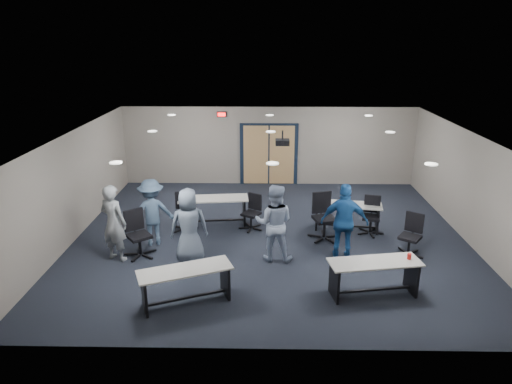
{
  "coord_description": "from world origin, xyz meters",
  "views": [
    {
      "loc": [
        -0.16,
        -10.86,
        4.98
      ],
      "look_at": [
        -0.36,
        -0.3,
        1.33
      ],
      "focal_mm": 32.0,
      "sensor_mm": 36.0,
      "label": 1
    }
  ],
  "objects_px": {
    "table_front_right": "(374,272)",
    "chair_loose_right": "(410,236)",
    "chair_loose_left": "(139,234)",
    "person_back": "(152,212)",
    "table_back_right": "(347,212)",
    "chair_back_a": "(184,212)",
    "table_front_left": "(185,280)",
    "chair_back_c": "(325,217)",
    "chair_back_d": "(371,216)",
    "person_plaid": "(189,226)",
    "person_lightblue": "(274,223)",
    "chair_back_b": "(251,212)",
    "table_back_left": "(213,206)",
    "person_gray": "(114,223)",
    "person_navy": "(344,222)"
  },
  "relations": [
    {
      "from": "chair_loose_left",
      "to": "chair_back_a",
      "type": "bearing_deg",
      "value": 24.91
    },
    {
      "from": "chair_loose_right",
      "to": "person_plaid",
      "type": "bearing_deg",
      "value": -140.61
    },
    {
      "from": "chair_back_c",
      "to": "chair_loose_left",
      "type": "height_order",
      "value": "chair_back_c"
    },
    {
      "from": "chair_back_a",
      "to": "person_lightblue",
      "type": "xyz_separation_m",
      "value": [
        2.37,
        -1.65,
        0.41
      ]
    },
    {
      "from": "chair_back_a",
      "to": "table_front_left",
      "type": "bearing_deg",
      "value": -90.49
    },
    {
      "from": "person_lightblue",
      "to": "chair_back_d",
      "type": "bearing_deg",
      "value": -142.85
    },
    {
      "from": "chair_back_c",
      "to": "chair_back_b",
      "type": "bearing_deg",
      "value": 146.18
    },
    {
      "from": "chair_back_d",
      "to": "person_navy",
      "type": "xyz_separation_m",
      "value": [
        -0.95,
        -1.41,
        0.41
      ]
    },
    {
      "from": "chair_loose_right",
      "to": "person_back",
      "type": "distance_m",
      "value": 6.23
    },
    {
      "from": "table_back_right",
      "to": "chair_loose_right",
      "type": "relative_size",
      "value": 1.81
    },
    {
      "from": "table_front_right",
      "to": "person_plaid",
      "type": "relative_size",
      "value": 1.09
    },
    {
      "from": "chair_back_b",
      "to": "chair_back_c",
      "type": "relative_size",
      "value": 0.79
    },
    {
      "from": "chair_back_a",
      "to": "person_plaid",
      "type": "distance_m",
      "value": 1.84
    },
    {
      "from": "chair_back_b",
      "to": "person_navy",
      "type": "bearing_deg",
      "value": -6.27
    },
    {
      "from": "chair_loose_left",
      "to": "chair_loose_right",
      "type": "relative_size",
      "value": 1.09
    },
    {
      "from": "table_front_left",
      "to": "chair_back_c",
      "type": "height_order",
      "value": "chair_back_c"
    },
    {
      "from": "chair_back_c",
      "to": "table_front_left",
      "type": "bearing_deg",
      "value": -151.72
    },
    {
      "from": "chair_loose_right",
      "to": "person_gray",
      "type": "bearing_deg",
      "value": -141.8
    },
    {
      "from": "table_back_left",
      "to": "table_back_right",
      "type": "bearing_deg",
      "value": -10.5
    },
    {
      "from": "table_front_right",
      "to": "person_plaid",
      "type": "bearing_deg",
      "value": 150.85
    },
    {
      "from": "chair_back_c",
      "to": "person_plaid",
      "type": "xyz_separation_m",
      "value": [
        -3.25,
        -1.23,
        0.27
      ]
    },
    {
      "from": "chair_loose_left",
      "to": "chair_back_c",
      "type": "bearing_deg",
      "value": -25.03
    },
    {
      "from": "table_back_right",
      "to": "chair_back_a",
      "type": "bearing_deg",
      "value": -169.49
    },
    {
      "from": "table_front_right",
      "to": "table_back_right",
      "type": "bearing_deg",
      "value": 80.52
    },
    {
      "from": "chair_back_a",
      "to": "chair_back_b",
      "type": "height_order",
      "value": "chair_back_a"
    },
    {
      "from": "chair_loose_left",
      "to": "table_front_right",
      "type": "bearing_deg",
      "value": -55.4
    },
    {
      "from": "chair_loose_left",
      "to": "person_back",
      "type": "bearing_deg",
      "value": 38.27
    },
    {
      "from": "chair_loose_left",
      "to": "chair_back_b",
      "type": "bearing_deg",
      "value": -5.67
    },
    {
      "from": "person_gray",
      "to": "person_navy",
      "type": "xyz_separation_m",
      "value": [
        5.29,
        0.15,
        0.0
      ]
    },
    {
      "from": "table_front_left",
      "to": "chair_loose_left",
      "type": "xyz_separation_m",
      "value": [
        -1.42,
        1.97,
        0.06
      ]
    },
    {
      "from": "table_front_right",
      "to": "chair_loose_right",
      "type": "xyz_separation_m",
      "value": [
        1.23,
        1.75,
        0.0
      ]
    },
    {
      "from": "chair_back_a",
      "to": "chair_back_d",
      "type": "distance_m",
      "value": 4.95
    },
    {
      "from": "chair_back_b",
      "to": "chair_back_d",
      "type": "xyz_separation_m",
      "value": [
        3.15,
        -0.25,
        0.03
      ]
    },
    {
      "from": "table_back_left",
      "to": "chair_loose_left",
      "type": "bearing_deg",
      "value": -134.23
    },
    {
      "from": "chair_back_d",
      "to": "chair_loose_left",
      "type": "xyz_separation_m",
      "value": [
        -5.74,
        -1.39,
        0.05
      ]
    },
    {
      "from": "table_back_left",
      "to": "person_lightblue",
      "type": "xyz_separation_m",
      "value": [
        1.63,
        -2.05,
        0.39
      ]
    },
    {
      "from": "chair_loose_left",
      "to": "person_back",
      "type": "xyz_separation_m",
      "value": [
        0.17,
        0.69,
        0.29
      ]
    },
    {
      "from": "table_back_left",
      "to": "person_plaid",
      "type": "distance_m",
      "value": 2.21
    },
    {
      "from": "table_back_right",
      "to": "table_back_left",
      "type": "bearing_deg",
      "value": -175.59
    },
    {
      "from": "table_front_left",
      "to": "chair_loose_left",
      "type": "bearing_deg",
      "value": 103.57
    },
    {
      "from": "chair_back_b",
      "to": "person_gray",
      "type": "xyz_separation_m",
      "value": [
        -3.09,
        -1.81,
        0.44
      ]
    },
    {
      "from": "chair_back_c",
      "to": "chair_loose_right",
      "type": "bearing_deg",
      "value": -41.49
    },
    {
      "from": "person_plaid",
      "to": "person_lightblue",
      "type": "distance_m",
      "value": 1.94
    },
    {
      "from": "table_front_left",
      "to": "chair_back_c",
      "type": "distance_m",
      "value": 4.29
    },
    {
      "from": "chair_back_c",
      "to": "person_lightblue",
      "type": "height_order",
      "value": "person_lightblue"
    },
    {
      "from": "person_plaid",
      "to": "person_lightblue",
      "type": "relative_size",
      "value": 0.96
    },
    {
      "from": "table_back_left",
      "to": "chair_loose_right",
      "type": "distance_m",
      "value": 5.16
    },
    {
      "from": "person_gray",
      "to": "person_navy",
      "type": "relative_size",
      "value": 1.0
    },
    {
      "from": "chair_back_a",
      "to": "chair_loose_left",
      "type": "relative_size",
      "value": 0.91
    },
    {
      "from": "table_front_right",
      "to": "person_gray",
      "type": "height_order",
      "value": "person_gray"
    }
  ]
}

